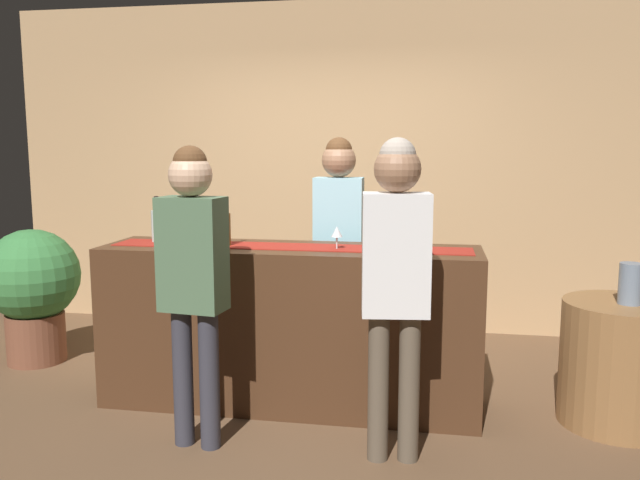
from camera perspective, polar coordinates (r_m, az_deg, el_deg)
ground_plane at (r=4.33m, az=-2.63°, el=-14.08°), size 10.00×10.00×0.00m
back_wall at (r=5.88m, az=1.36°, el=6.36°), size 6.00×0.12×2.90m
bar_counter at (r=4.16m, az=-2.67°, el=-7.58°), size 2.37×0.60×1.02m
counter_runner_cloth at (r=4.05m, az=-2.72°, el=-0.59°), size 2.25×0.28×0.01m
wine_bottle_amber at (r=4.11m, az=-8.36°, el=1.01°), size 0.07×0.07×0.30m
wine_bottle_clear at (r=4.36m, az=-14.11°, el=1.27°), size 0.07×0.07×0.30m
wine_glass_near_customer at (r=4.16m, az=-12.98°, el=0.87°), size 0.07×0.07×0.14m
wine_glass_mid_counter at (r=3.93m, az=6.28°, el=0.61°), size 0.07×0.07×0.14m
wine_glass_far_end at (r=3.94m, az=1.49°, el=0.66°), size 0.07×0.07×0.14m
bartender at (r=4.57m, az=1.64°, el=0.86°), size 0.34×0.24×1.71m
customer_sipping at (r=3.32m, az=6.67°, el=-2.26°), size 0.36×0.24×1.69m
customer_browsing at (r=3.53m, az=-11.10°, el=-2.22°), size 0.36×0.24×1.65m
round_side_table at (r=4.29m, az=24.83°, el=-9.81°), size 0.68×0.68×0.74m
vase_on_side_table at (r=4.15m, az=25.61°, el=-3.48°), size 0.13×0.13×0.24m
potted_plant_tall at (r=5.40m, az=-23.91°, el=-3.70°), size 0.70×0.70×1.03m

